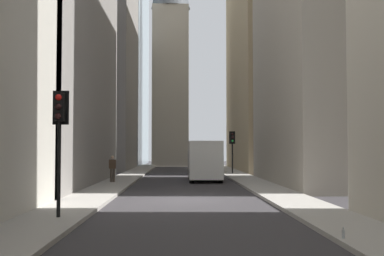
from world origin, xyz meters
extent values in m
plane|color=#302D30|center=(0.00, 0.00, 0.00)|extent=(135.00, 135.00, 0.00)
cube|color=gray|center=(0.00, 4.50, 0.07)|extent=(90.00, 2.20, 0.14)
cube|color=gray|center=(0.00, -4.50, 0.07)|extent=(90.00, 2.20, 0.14)
cube|color=#9E8966|center=(29.10, -10.60, 14.83)|extent=(19.41, 10.00, 29.66)
cube|color=gray|center=(31.19, 10.60, 16.11)|extent=(13.30, 10.00, 32.23)
cube|color=#A8A091|center=(42.06, 1.59, 10.64)|extent=(4.78, 4.78, 21.28)
cube|color=silver|center=(12.01, -1.40, 1.54)|extent=(4.60, 2.25, 2.60)
cube|color=#38383D|center=(15.21, -1.40, 1.19)|extent=(1.90, 2.25, 1.90)
cube|color=black|center=(15.21, -1.40, 1.79)|extent=(1.92, 2.09, 0.64)
cylinder|color=black|center=(15.21, -2.38, 0.44)|extent=(0.88, 0.28, 0.88)
cylinder|color=black|center=(15.21, -0.41, 0.44)|extent=(0.88, 0.28, 0.88)
cylinder|color=black|center=(10.61, -2.38, 0.44)|extent=(0.88, 0.28, 0.88)
cylinder|color=black|center=(10.61, -0.41, 0.44)|extent=(0.88, 0.28, 0.88)
cube|color=silver|center=(23.36, -1.40, 0.53)|extent=(4.30, 1.78, 0.70)
cube|color=black|center=(23.16, -1.40, 1.15)|extent=(2.10, 1.58, 0.54)
cylinder|color=black|center=(24.71, -2.18, 0.32)|extent=(0.64, 0.22, 0.64)
cylinder|color=black|center=(24.71, -0.62, 0.32)|extent=(0.64, 0.22, 0.64)
cylinder|color=black|center=(22.01, -2.18, 0.32)|extent=(0.64, 0.22, 0.64)
cylinder|color=black|center=(22.01, -0.62, 0.32)|extent=(0.64, 0.22, 0.64)
cylinder|color=black|center=(-6.33, 4.23, 1.66)|extent=(0.12, 0.12, 3.04)
cube|color=black|center=(-6.33, 4.23, 3.63)|extent=(0.28, 0.32, 0.90)
cube|color=black|center=(-6.18, 4.23, 3.63)|extent=(0.03, 0.52, 1.10)
sphere|color=red|center=(-6.49, 4.23, 3.93)|extent=(0.20, 0.20, 0.20)
sphere|color=black|center=(-6.49, 4.23, 3.63)|extent=(0.20, 0.20, 0.20)
sphere|color=black|center=(-6.49, 4.23, 3.33)|extent=(0.20, 0.20, 0.20)
cylinder|color=black|center=(20.41, -4.30, 1.50)|extent=(0.12, 0.12, 2.72)
cube|color=black|center=(20.41, -4.30, 3.31)|extent=(0.28, 0.32, 0.90)
cube|color=black|center=(20.57, -4.30, 3.31)|extent=(0.03, 0.52, 1.10)
sphere|color=black|center=(20.25, -4.30, 3.61)|extent=(0.20, 0.20, 0.20)
sphere|color=black|center=(20.25, -4.30, 3.31)|extent=(0.20, 0.20, 0.20)
sphere|color=green|center=(20.25, -4.30, 3.01)|extent=(0.20, 0.20, 0.20)
cylinder|color=#473D33|center=(9.79, 4.70, 0.58)|extent=(0.16, 0.16, 0.87)
cylinder|color=#473D33|center=(9.79, 4.87, 0.58)|extent=(0.16, 0.16, 0.87)
cube|color=#4C3828|center=(9.79, 4.79, 1.31)|extent=(0.26, 0.44, 0.59)
sphere|color=beige|center=(9.79, 4.79, 1.75)|extent=(0.22, 0.22, 0.22)
cylinder|color=#999EA3|center=(-10.14, -3.55, 0.24)|extent=(0.07, 0.07, 0.20)
cylinder|color=#999EA3|center=(-10.14, -3.55, 0.38)|extent=(0.03, 0.03, 0.07)
camera|label=1|loc=(-21.58, 0.40, 2.30)|focal=44.49mm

